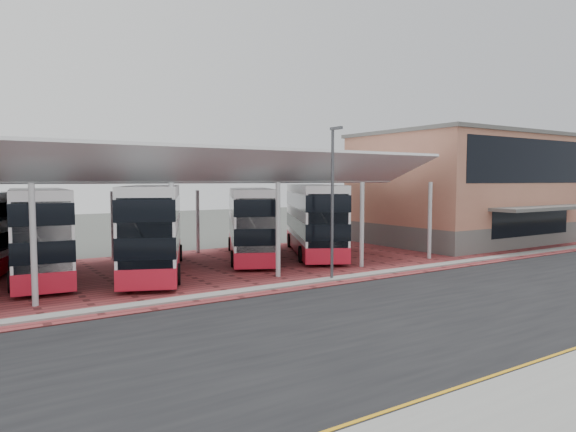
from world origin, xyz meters
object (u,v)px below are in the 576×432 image
bus_2 (38,233)px  bus_4 (251,223)px  bus_5 (314,220)px  terminal (469,188)px  bus_3 (154,230)px

bus_2 → bus_4: size_ratio=1.03×
bus_4 → bus_5: bus_5 is taller
terminal → bus_4: bearing=176.3°
bus_2 → bus_3: bus_3 is taller
terminal → bus_4: 21.13m
bus_5 → terminal: bearing=25.8°
terminal → bus_5: size_ratio=1.55×
bus_2 → bus_5: 17.69m
terminal → bus_2: 34.06m
terminal → bus_4: (-20.97, 1.34, -2.26)m
bus_4 → bus_3: bearing=-140.7°
bus_4 → bus_5: size_ratio=0.96×
terminal → bus_3: terminal is taller
terminal → bus_3: (-28.26, -0.49, -2.14)m
bus_3 → bus_5: 12.00m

